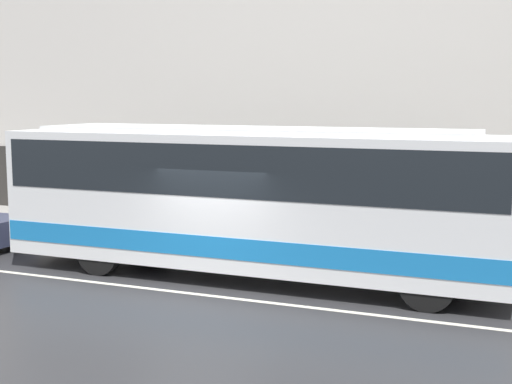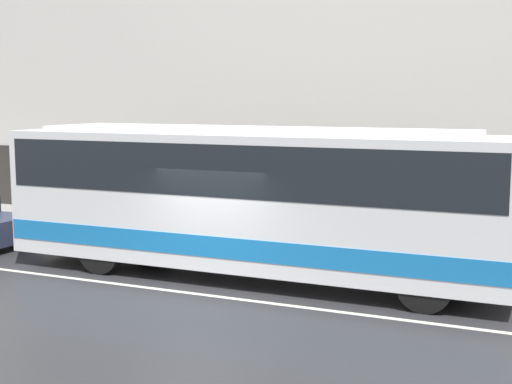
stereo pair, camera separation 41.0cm
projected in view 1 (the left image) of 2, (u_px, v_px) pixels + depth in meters
ground_plane at (201, 295)px, 14.49m from camera, size 60.00×60.00×0.00m
sidewalk at (293, 240)px, 19.60m from camera, size 60.00×3.18×0.18m
building_facade at (314, 82)px, 20.62m from camera, size 60.00×0.35×9.18m
lane_stripe at (201, 295)px, 14.49m from camera, size 54.00×0.14×0.01m
transit_bus at (251, 194)px, 15.68m from camera, size 11.33×2.53×3.34m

